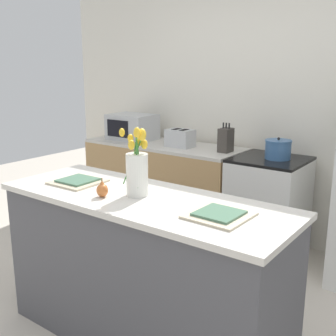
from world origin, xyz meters
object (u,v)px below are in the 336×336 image
object	(u,v)px
microwave	(132,127)
pear_figurine	(102,190)
knife_block	(226,140)
plate_setting_right	(219,215)
cooking_pot	(278,149)
flower_vase	(137,170)
plate_setting_left	(78,181)
toaster	(180,138)
stove_range	(268,207)

from	to	relation	value
microwave	pear_figurine	bearing A→B (deg)	-53.22
microwave	knife_block	xyz separation A→B (m)	(1.14, 0.00, -0.02)
plate_setting_right	knife_block	distance (m)	1.84
pear_figurine	plate_setting_right	distance (m)	0.71
cooking_pot	knife_block	xyz separation A→B (m)	(-0.50, -0.01, 0.03)
flower_vase	cooking_pot	size ratio (longest dim) A/B	1.83
microwave	flower_vase	bearing A→B (deg)	-47.96
plate_setting_left	toaster	world-z (taller)	toaster
plate_setting_right	cooking_pot	xyz separation A→B (m)	(-0.36, 1.64, 0.03)
pear_figurine	plate_setting_left	size ratio (longest dim) A/B	0.37
flower_vase	knife_block	size ratio (longest dim) A/B	1.51
pear_figurine	microwave	world-z (taller)	microwave
pear_figurine	knife_block	bearing A→B (deg)	95.39
cooking_pot	microwave	bearing A→B (deg)	-179.47
flower_vase	knife_block	distance (m)	1.64
stove_range	cooking_pot	distance (m)	0.53
cooking_pot	plate_setting_right	bearing A→B (deg)	-77.44
flower_vase	cooking_pot	world-z (taller)	flower_vase
plate_setting_right	cooking_pot	distance (m)	1.68
stove_range	knife_block	xyz separation A→B (m)	(-0.44, 0.00, 0.56)
stove_range	knife_block	size ratio (longest dim) A/B	3.30
plate_setting_left	knife_block	world-z (taller)	knife_block
flower_vase	pear_figurine	world-z (taller)	flower_vase
toaster	plate_setting_right	bearing A→B (deg)	-49.60
stove_range	cooking_pot	world-z (taller)	cooking_pot
stove_range	flower_vase	bearing A→B (deg)	-94.81
flower_vase	plate_setting_right	xyz separation A→B (m)	(0.56, -0.02, -0.14)
stove_range	cooking_pot	bearing A→B (deg)	14.38
toaster	microwave	size ratio (longest dim) A/B	0.58
plate_setting_right	microwave	distance (m)	2.58
pear_figurine	plate_setting_right	xyz separation A→B (m)	(0.70, 0.12, -0.03)
plate_setting_left	stove_range	bearing A→B (deg)	69.05
toaster	pear_figurine	bearing A→B (deg)	-69.17
plate_setting_left	knife_block	bearing A→B (deg)	83.79
pear_figurine	flower_vase	bearing A→B (deg)	43.39
stove_range	flower_vase	distance (m)	1.73
plate_setting_left	knife_block	xyz separation A→B (m)	(0.18, 1.63, 0.06)
cooking_pot	knife_block	distance (m)	0.50
pear_figurine	microwave	bearing A→B (deg)	126.78
flower_vase	knife_block	xyz separation A→B (m)	(-0.31, 1.61, -0.09)
pear_figurine	plate_setting_right	bearing A→B (deg)	9.57
stove_range	microwave	distance (m)	1.68
plate_setting_left	plate_setting_right	distance (m)	1.04
plate_setting_right	stove_range	bearing A→B (deg)	104.54
pear_figurine	knife_block	distance (m)	1.75
cooking_pot	microwave	distance (m)	1.64
stove_range	flower_vase	world-z (taller)	flower_vase
flower_vase	toaster	xyz separation A→B (m)	(-0.79, 1.56, -0.11)
pear_figurine	plate_setting_right	size ratio (longest dim) A/B	0.37
plate_setting_left	pear_figurine	bearing A→B (deg)	-19.09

